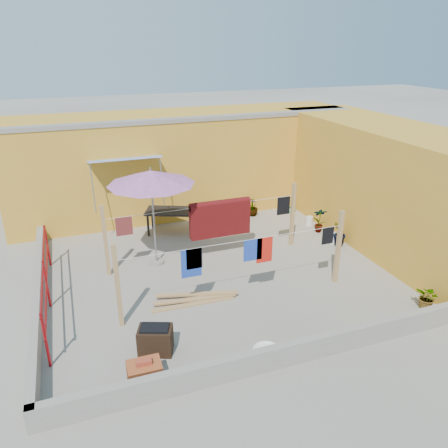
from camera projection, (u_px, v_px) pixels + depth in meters
The scene contains 21 objects.
ground at pixel (216, 272), 10.80m from camera, with size 80.00×80.00×0.00m, color #9E998E.
wall_back at pixel (184, 162), 14.40m from camera, with size 11.00×3.27×3.21m.
wall_right at pixel (397, 188), 11.83m from camera, with size 2.40×9.00×3.20m, color orange.
parapet_front at pixel (283, 355), 7.62m from camera, with size 8.30×0.16×0.44m, color gray.
parapet_left at pixel (38, 295), 9.42m from camera, with size 0.16×7.30×0.44m, color gray.
red_railing at pixel (45, 277), 9.13m from camera, with size 0.05×4.20×1.10m.
clothesline_rig at pixel (221, 224), 10.96m from camera, with size 5.09×2.35×1.80m.
patio_umbrella at pixel (151, 178), 10.36m from camera, with size 2.47×2.47×2.54m.
outdoor_table at pixel (172, 212), 12.81m from camera, with size 1.69×1.29×0.71m.
brick_stack at pixel (145, 374), 7.20m from camera, with size 0.57×0.42×0.49m.
lumber_pile at pixel (195, 299), 9.57m from camera, with size 1.97×0.63×0.12m.
brazier at pixel (155, 340), 7.93m from camera, with size 0.72×0.60×0.55m.
white_basin at pixel (267, 351), 7.97m from camera, with size 0.53×0.53×0.09m.
water_jug_a at pixel (309, 221), 13.51m from camera, with size 0.20×0.20×0.32m.
water_jug_b at pixel (334, 238), 12.31m from camera, with size 0.22×0.22×0.35m.
green_hose at pixel (288, 209), 14.73m from camera, with size 0.51×0.51×0.07m.
plant_back_a at pixel (210, 211), 13.72m from camera, with size 0.62×0.54×0.69m, color #175117.
plant_back_b at pixel (253, 207), 14.21m from camera, with size 0.34×0.34×0.60m, color #175117.
plant_right_a at pixel (319, 220), 12.94m from camera, with size 0.41×0.28×0.77m, color #175117.
plant_right_b at pixel (340, 234), 12.03m from camera, with size 0.41×0.33×0.75m, color #175117.
plant_right_c at pixel (428, 298), 9.23m from camera, with size 0.48×0.41×0.53m, color #175117.
Camera 1 is at (-3.08, -8.99, 5.28)m, focal length 35.00 mm.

